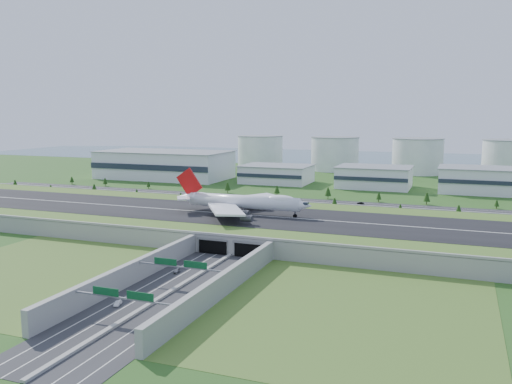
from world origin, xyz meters
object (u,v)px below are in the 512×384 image
(car_2, at_px, (238,268))
(car_4, at_px, (123,193))
(fuel_tank_a, at_px, (260,152))
(car_3, at_px, (143,329))
(car_1, at_px, (118,303))
(car_0, at_px, (176,271))
(car_7, at_px, (245,196))
(car_5, at_px, (360,203))
(boeing_747, at_px, (242,202))

(car_2, xyz_separation_m, car_4, (-159.01, 153.39, 0.09))
(fuel_tank_a, relative_size, car_2, 9.85)
(car_3, bearing_deg, car_2, -87.60)
(car_1, height_order, car_4, car_4)
(car_0, xyz_separation_m, car_7, (-45.19, 184.05, 0.07))
(fuel_tank_a, height_order, car_0, fuel_tank_a)
(car_5, height_order, car_7, car_7)
(car_4, distance_m, car_7, 94.91)
(boeing_747, relative_size, car_5, 16.48)
(car_0, relative_size, car_2, 0.87)
(car_7, bearing_deg, fuel_tank_a, -179.02)
(car_2, bearing_deg, car_5, -95.56)
(fuel_tank_a, bearing_deg, car_7, -72.49)
(car_3, bearing_deg, car_0, -66.62)
(car_7, bearing_deg, car_3, -1.35)
(car_5, bearing_deg, car_7, -74.86)
(fuel_tank_a, distance_m, car_0, 406.61)
(car_5, bearing_deg, car_2, 9.77)
(boeing_747, xyz_separation_m, car_7, (-38.76, 100.57, -13.80))
(boeing_747, relative_size, car_0, 17.55)
(car_3, relative_size, car_7, 0.97)
(fuel_tank_a, distance_m, car_7, 217.60)
(boeing_747, xyz_separation_m, car_5, (45.34, 99.54, -13.84))
(car_1, distance_m, car_7, 227.08)
(fuel_tank_a, xyz_separation_m, car_4, (-27.81, -225.42, -16.58))
(car_0, height_order, car_3, car_3)
(car_1, xyz_separation_m, car_7, (-45.19, 222.54, 0.10))
(car_5, bearing_deg, boeing_747, -8.65)
(fuel_tank_a, distance_m, car_1, 443.75)
(car_2, distance_m, car_5, 171.83)
(car_0, bearing_deg, car_3, -79.27)
(fuel_tank_a, xyz_separation_m, car_0, (110.46, -390.96, -16.63))
(boeing_747, distance_m, car_3, 140.37)
(fuel_tank_a, height_order, car_3, fuel_tank_a)
(boeing_747, distance_m, car_2, 77.59)
(fuel_tank_a, height_order, car_5, fuel_tank_a)
(fuel_tank_a, height_order, boeing_747, fuel_tank_a)
(boeing_747, relative_size, car_2, 15.22)
(car_2, bearing_deg, boeing_747, -68.64)
(boeing_747, xyz_separation_m, car_3, (25.79, -137.29, -13.82))
(car_1, xyz_separation_m, car_3, (19.36, -15.31, 0.08))
(car_3, bearing_deg, fuel_tank_a, -70.14)
(car_0, height_order, car_5, car_5)
(fuel_tank_a, relative_size, car_5, 10.67)
(car_5, bearing_deg, fuel_tank_a, -128.47)
(car_0, distance_m, car_7, 189.51)
(car_1, bearing_deg, car_4, 107.83)
(car_1, distance_m, car_5, 224.91)
(car_0, relative_size, car_5, 0.94)
(boeing_747, xyz_separation_m, car_4, (-131.85, 82.06, -13.82))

